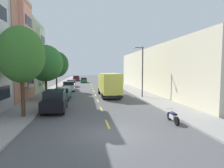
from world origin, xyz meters
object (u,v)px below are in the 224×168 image
Objects in this scene: parked_wagon_teal at (63,93)px; moving_forest_sedan at (84,80)px; street_tree_nearest at (21,55)px; parked_suv_black at (55,100)px; street_tree_third at (56,64)px; street_tree_second at (45,63)px; parked_pickup_burgundy at (76,78)px; delivery_box_truck at (109,83)px; parked_motorcycle at (173,117)px; parked_pickup_white at (69,86)px; street_lamp at (141,68)px; parked_wagon_red at (71,83)px.

parked_wagon_teal is 30.30m from moving_forest_sedan.
parked_suv_black is (2.10, 2.24, -4.00)m from street_tree_nearest.
street_tree_third reaches higher than parked_suv_black.
street_tree_second is at bearing 107.06° from parked_suv_black.
parked_wagon_teal is at bearing -90.23° from parked_pickup_burgundy.
delivery_box_truck is (8.21, 1.38, -2.73)m from street_tree_second.
parked_motorcycle is (11.15, -12.01, -4.19)m from street_tree_second.
street_tree_nearest is at bearing -96.46° from parked_pickup_white.
street_lamp is (12.35, 8.78, -0.95)m from street_tree_nearest.
parked_suv_black is 2.36× the size of parked_motorcycle.
parked_pickup_burgundy is (0.07, 44.88, -0.16)m from parked_suv_black.
moving_forest_sedan is (4.60, 30.27, -3.85)m from street_tree_second.
parked_pickup_burgundy is at bearing 104.86° from street_lamp.
delivery_box_truck is at bearing -68.45° from parked_wagon_red.
parked_motorcycle is at bearing -72.52° from parked_wagon_red.
delivery_box_truck is 37.15m from parked_pickup_burgundy.
street_tree_third is 16.52m from parked_suv_black.
parked_suv_black reaches higher than parked_pickup_burgundy.
street_tree_second is at bearing -102.49° from parked_pickup_white.
street_tree_third reaches higher than parked_pickup_burgundy.
parked_wagon_teal is 6.94m from parked_suv_black.
moving_forest_sedan is (2.50, 37.13, -0.24)m from parked_suv_black.
street_tree_third is 29.26m from parked_pickup_burgundy.
street_tree_second is 10.46m from parked_pickup_white.
parked_pickup_white is 28.50m from parked_pickup_burgundy.
parked_motorcycle is at bearing -67.23° from parked_pickup_white.
parked_pickup_white is at bearing 11.30° from street_tree_third.
parked_pickup_white is at bearing 83.54° from street_tree_nearest.
street_tree_third is (0.00, 9.10, 0.09)m from street_tree_second.
parked_pickup_white is (0.09, 9.45, 0.02)m from parked_wagon_teal.
parked_pickup_white is at bearing -88.66° from parked_wagon_red.
parked_suv_black is (0.08, -6.94, 0.18)m from parked_wagon_teal.
street_tree_nearest is 13.67m from delivery_box_truck.
parked_wagon_red is 0.89× the size of parked_pickup_white.
delivery_box_truck reaches higher than parked_wagon_teal.
parked_wagon_teal is at bearing -77.38° from street_tree_third.
moving_forest_sedan is at bearing 97.12° from delivery_box_truck.
street_lamp is 1.42× the size of parked_wagon_teal.
street_tree_third is 10.03m from parked_wagon_teal.
delivery_box_truck reaches higher than parked_suv_black.
street_tree_second is 17.79m from parked_wagon_red.
parked_wagon_teal is at bearing 177.79° from street_lamp.
parked_suv_black is (-0.01, -16.38, 0.16)m from parked_pickup_white.
parked_pickup_burgundy reaches higher than moving_forest_sedan.
street_lamp is at bearing -2.21° from parked_wagon_teal.
parked_pickup_white is at bearing 136.12° from street_lamp.
delivery_box_truck is 10.29m from parked_suv_black.
parked_wagon_teal reaches higher than moving_forest_sedan.
parked_pickup_white is (-6.10, 8.14, -1.05)m from delivery_box_truck.
street_lamp is 20.70m from parked_wagon_red.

